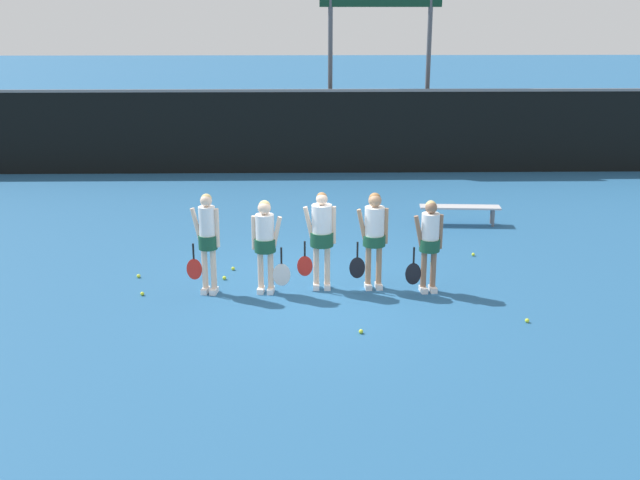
{
  "coord_description": "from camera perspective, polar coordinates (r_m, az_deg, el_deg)",
  "views": [
    {
      "loc": [
        -0.27,
        -12.3,
        4.72
      ],
      "look_at": [
        -0.02,
        -0.02,
        0.93
      ],
      "focal_mm": 42.0,
      "sensor_mm": 36.0,
      "label": 1
    }
  ],
  "objects": [
    {
      "name": "bench_courtside",
      "position": [
        17.34,
        10.61,
        2.36
      ],
      "size": [
        1.83,
        0.49,
        0.43
      ],
      "rotation": [
        0.0,
        0.0,
        -0.07
      ],
      "color": "#B2B2B7",
      "rests_on": "ground_plane"
    },
    {
      "name": "player_0",
      "position": [
        12.87,
        -8.59,
        0.3
      ],
      "size": [
        0.6,
        0.33,
        1.76
      ],
      "rotation": [
        0.0,
        0.0,
        -0.16
      ],
      "color": "beige",
      "rests_on": "ground_plane"
    },
    {
      "name": "tennis_ball_2",
      "position": [
        15.26,
        11.6,
        -1.08
      ],
      "size": [
        0.07,
        0.07,
        0.07
      ],
      "primitive_type": "sphere",
      "color": "#CCE033",
      "rests_on": "ground_plane"
    },
    {
      "name": "tennis_ball_7",
      "position": [
        14.24,
        -6.64,
        -2.17
      ],
      "size": [
        0.07,
        0.07,
        0.07
      ],
      "primitive_type": "sphere",
      "color": "#CCE033",
      "rests_on": "ground_plane"
    },
    {
      "name": "tennis_ball_0",
      "position": [
        13.76,
        -7.3,
        -2.88
      ],
      "size": [
        0.07,
        0.07,
        0.07
      ],
      "primitive_type": "sphere",
      "color": "#CCE033",
      "rests_on": "ground_plane"
    },
    {
      "name": "ground_plane",
      "position": [
        13.18,
        0.08,
        -3.82
      ],
      "size": [
        140.0,
        140.0,
        0.0
      ],
      "primitive_type": "plane",
      "color": "#235684"
    },
    {
      "name": "player_3",
      "position": [
        12.97,
        4.13,
        0.62
      ],
      "size": [
        0.67,
        0.4,
        1.73
      ],
      "rotation": [
        0.0,
        0.0,
        0.07
      ],
      "color": "tan",
      "rests_on": "ground_plane"
    },
    {
      "name": "tennis_ball_1",
      "position": [
        14.58,
        8.54,
        -1.77
      ],
      "size": [
        0.07,
        0.07,
        0.07
      ],
      "primitive_type": "sphere",
      "color": "#CCE033",
      "rests_on": "ground_plane"
    },
    {
      "name": "tennis_ball_5",
      "position": [
        14.15,
        -13.66,
        -2.68
      ],
      "size": [
        0.07,
        0.07,
        0.07
      ],
      "primitive_type": "sphere",
      "color": "#CCE033",
      "rests_on": "ground_plane"
    },
    {
      "name": "player_2",
      "position": [
        12.93,
        0.11,
        0.59
      ],
      "size": [
        0.68,
        0.41,
        1.74
      ],
      "rotation": [
        0.0,
        0.0,
        -0.01
      ],
      "color": "beige",
      "rests_on": "ground_plane"
    },
    {
      "name": "player_4",
      "position": [
        12.95,
        8.33,
        0.06
      ],
      "size": [
        0.63,
        0.36,
        1.63
      ],
      "rotation": [
        0.0,
        0.0,
        0.11
      ],
      "color": "#8C664C",
      "rests_on": "ground_plane"
    },
    {
      "name": "player_1",
      "position": [
        12.8,
        -4.18,
        0.09
      ],
      "size": [
        0.66,
        0.37,
        1.64
      ],
      "rotation": [
        0.0,
        0.0,
        -0.1
      ],
      "color": "beige",
      "rests_on": "ground_plane"
    },
    {
      "name": "fence_windscreen",
      "position": [
        22.43,
        -0.47,
        8.29
      ],
      "size": [
        60.0,
        0.08,
        2.49
      ],
      "color": "black",
      "rests_on": "ground_plane"
    },
    {
      "name": "tennis_ball_3",
      "position": [
        13.27,
        -13.39,
        -4.0
      ],
      "size": [
        0.07,
        0.07,
        0.07
      ],
      "primitive_type": "sphere",
      "color": "#CCE033",
      "rests_on": "ground_plane"
    },
    {
      "name": "scoreboard",
      "position": [
        23.65,
        4.65,
        17.64
      ],
      "size": [
        3.69,
        0.15,
        6.3
      ],
      "color": "#515156",
      "rests_on": "ground_plane"
    },
    {
      "name": "tennis_ball_4",
      "position": [
        12.28,
        15.5,
        -5.93
      ],
      "size": [
        0.07,
        0.07,
        0.07
      ],
      "primitive_type": "sphere",
      "color": "#CCE033",
      "rests_on": "ground_plane"
    },
    {
      "name": "tennis_ball_6",
      "position": [
        11.47,
        3.14,
        -6.97
      ],
      "size": [
        0.07,
        0.07,
        0.07
      ],
      "primitive_type": "sphere",
      "color": "#CCE033",
      "rests_on": "ground_plane"
    }
  ]
}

